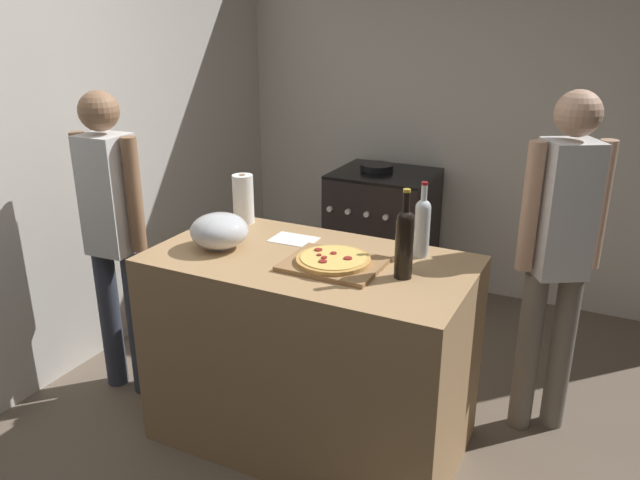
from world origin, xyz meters
TOP-DOWN VIEW (x-y plane):
  - ground_plane at (0.00, 1.30)m, footprint 3.81×3.21m
  - kitchen_wall_rear at (0.00, 2.66)m, footprint 3.81×0.10m
  - kitchen_wall_left at (-1.66, 1.30)m, footprint 0.10×3.21m
  - counter at (-0.12, 0.59)m, footprint 1.40×0.75m
  - cutting_board at (0.02, 0.55)m, footprint 0.40×0.32m
  - pizza at (0.02, 0.55)m, footprint 0.31×0.31m
  - mixing_bowl at (-0.53, 0.52)m, footprint 0.26×0.26m
  - paper_towel_roll at (-0.64, 0.88)m, footprint 0.10×0.10m
  - wine_bottle_clear at (0.31, 0.58)m, footprint 0.07×0.07m
  - wine_bottle_dark at (0.31, 0.83)m, footprint 0.07×0.07m
  - recipe_sheet at (-0.29, 0.76)m, footprint 0.21×0.16m
  - stove at (-0.41, 2.26)m, footprint 0.66×0.61m
  - person_in_stripes at (-1.19, 0.53)m, footprint 0.38×0.21m
  - person_in_red at (0.84, 1.17)m, footprint 0.34×0.29m

SIDE VIEW (x-z plane):
  - ground_plane at x=0.00m, z-range -0.02..0.00m
  - stove at x=-0.41m, z-range -0.02..0.92m
  - counter at x=-0.12m, z-range 0.00..0.92m
  - person_in_stripes at x=-1.19m, z-range 0.12..1.70m
  - recipe_sheet at x=-0.29m, z-range 0.92..0.93m
  - cutting_board at x=0.02m, z-range 0.92..0.94m
  - person_in_red at x=0.84m, z-range 0.12..1.75m
  - pizza at x=0.02m, z-range 0.94..0.97m
  - mixing_bowl at x=-0.53m, z-range 0.92..1.09m
  - paper_towel_roll at x=-0.64m, z-range 0.92..1.17m
  - wine_bottle_dark at x=0.31m, z-range 0.90..1.23m
  - wine_bottle_clear at x=0.31m, z-range 0.90..1.27m
  - kitchen_wall_rear at x=0.00m, z-range 0.00..2.60m
  - kitchen_wall_left at x=-1.66m, z-range 0.00..2.60m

